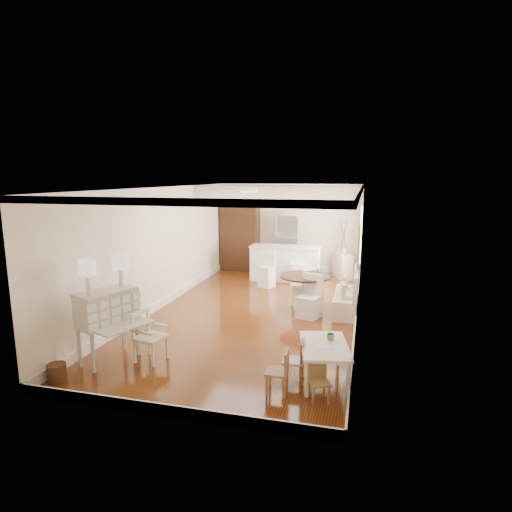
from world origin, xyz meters
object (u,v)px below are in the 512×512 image
at_px(bar_stool_right, 297,268).
at_px(kids_table, 324,362).
at_px(secretary_bureau, 108,326).
at_px(gustavian_armchair, 151,337).
at_px(kids_chair_c, 319,382).
at_px(kids_chair_a, 277,371).
at_px(slip_chair_near, 309,296).
at_px(wicker_basket, 57,373).
at_px(bar_stool_left, 266,271).
at_px(fridge, 298,245).
at_px(slip_chair_far, 305,288).
at_px(sideboard, 342,266).
at_px(pantry_cabinet, 240,235).
at_px(dining_table, 305,292).
at_px(kids_chair_b, 293,360).
at_px(breakfast_counter, 285,263).

bearing_deg(bar_stool_right, kids_table, -87.36).
bearing_deg(secretary_bureau, gustavian_armchair, 36.13).
bearing_deg(kids_chair_c, kids_chair_a, 149.45).
bearing_deg(slip_chair_near, gustavian_armchair, -108.84).
bearing_deg(wicker_basket, kids_chair_c, 6.03).
height_order(gustavian_armchair, bar_stool_left, bar_stool_left).
bearing_deg(bar_stool_right, fridge, 88.56).
xyz_separation_m(slip_chair_far, bar_stool_right, (-0.52, 2.09, 0.02)).
height_order(kids_chair_c, bar_stool_right, bar_stool_right).
xyz_separation_m(kids_table, slip_chair_near, (-0.60, 2.89, 0.18)).
relative_size(kids_chair_c, bar_stool_right, 0.58).
bearing_deg(sideboard, kids_chair_c, -113.76).
relative_size(bar_stool_right, sideboard, 1.22).
bearing_deg(pantry_cabinet, gustavian_armchair, -85.44).
relative_size(dining_table, pantry_cabinet, 0.51).
distance_m(gustavian_armchair, kids_chair_b, 2.42).
distance_m(slip_chair_near, bar_stool_left, 2.73).
height_order(kids_table, slip_chair_near, slip_chair_near).
xyz_separation_m(secretary_bureau, gustavian_armchair, (0.67, 0.17, -0.19)).
bearing_deg(gustavian_armchair, kids_table, -78.86).
xyz_separation_m(dining_table, pantry_cabinet, (-2.65, 3.66, 0.75)).
bearing_deg(breakfast_counter, dining_table, -69.73).
bearing_deg(secretary_bureau, sideboard, 85.55).
xyz_separation_m(kids_table, bar_stool_left, (-2.09, 5.17, 0.18)).
bearing_deg(slip_chair_near, pantry_cabinet, 142.79).
xyz_separation_m(kids_table, slip_chair_far, (-0.80, 3.63, 0.18)).
bearing_deg(dining_table, slip_chair_far, 96.62).
relative_size(kids_chair_c, slip_chair_near, 0.60).
relative_size(secretary_bureau, slip_chair_far, 1.31).
bearing_deg(breakfast_counter, kids_table, -74.05).
bearing_deg(gustavian_armchair, kids_chair_b, -81.64).
distance_m(kids_chair_c, pantry_cabinet, 8.54).
bearing_deg(bar_stool_left, breakfast_counter, 87.72).
distance_m(kids_chair_c, bar_stool_right, 6.48).
relative_size(kids_table, kids_chair_a, 1.73).
height_order(kids_chair_c, sideboard, sideboard).
xyz_separation_m(wicker_basket, breakfast_counter, (2.15, 7.10, 0.38)).
bearing_deg(kids_chair_b, pantry_cabinet, -160.17).
bearing_deg(bar_stool_right, wicker_basket, -121.13).
bearing_deg(kids_chair_a, pantry_cabinet, -161.59).
bearing_deg(slip_chair_far, slip_chair_near, 56.35).
height_order(slip_chair_near, bar_stool_right, bar_stool_right).
height_order(bar_stool_left, pantry_cabinet, pantry_cabinet).
bearing_deg(gustavian_armchair, sideboard, -11.10).
distance_m(kids_table, bar_stool_left, 5.58).
height_order(kids_chair_a, bar_stool_left, bar_stool_left).
bearing_deg(secretary_bureau, pantry_cabinet, 110.84).
bearing_deg(fridge, kids_chair_b, -81.47).
relative_size(secretary_bureau, sideboard, 1.54).
relative_size(kids_chair_c, breakfast_counter, 0.27).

